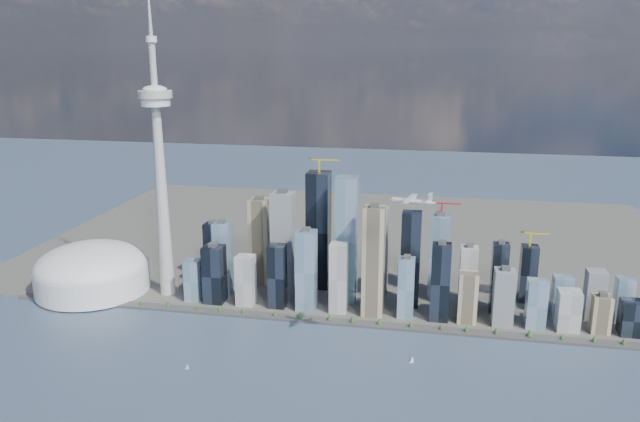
% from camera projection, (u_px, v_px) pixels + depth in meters
% --- Properties ---
extents(ground, '(4000.00, 4000.00, 0.00)m').
position_uv_depth(ground, '(290.00, 407.00, 770.60)').
color(ground, '#35435D').
rests_on(ground, ground).
extents(seawall, '(1100.00, 22.00, 4.00)m').
position_uv_depth(seawall, '(326.00, 321.00, 1007.32)').
color(seawall, '#383838').
rests_on(seawall, ground).
extents(land, '(1400.00, 900.00, 3.00)m').
position_uv_depth(land, '(361.00, 239.00, 1434.46)').
color(land, '#4C4C47').
rests_on(land, ground).
extents(shoreline_trees, '(960.53, 7.20, 8.80)m').
position_uv_depth(shoreline_trees, '(326.00, 317.00, 1005.58)').
color(shoreline_trees, '#3F2D1E').
rests_on(shoreline_trees, seawall).
extents(skyscraper_cluster, '(736.00, 142.00, 240.45)m').
position_uv_depth(skyscraper_cluster, '(370.00, 263.00, 1060.23)').
color(skyscraper_cluster, black).
rests_on(skyscraper_cluster, land).
extents(needle_tower, '(56.00, 56.00, 550.50)m').
position_uv_depth(needle_tower, '(160.00, 165.00, 1058.95)').
color(needle_tower, '#ABABA5').
rests_on(needle_tower, land).
extents(dome_stadium, '(200.00, 200.00, 86.00)m').
position_uv_depth(dome_stadium, '(92.00, 271.00, 1125.57)').
color(dome_stadium, silver).
rests_on(dome_stadium, land).
extents(airplane, '(61.00, 54.22, 14.92)m').
position_uv_depth(airplane, '(412.00, 201.00, 801.91)').
color(airplane, silver).
rests_on(airplane, ground).
extents(sailboat_west, '(6.54, 2.32, 9.04)m').
position_uv_depth(sailboat_west, '(187.00, 367.00, 861.17)').
color(sailboat_west, silver).
rests_on(sailboat_west, ground).
extents(sailboat_east, '(7.12, 4.18, 10.11)m').
position_uv_depth(sailboat_east, '(412.00, 360.00, 878.82)').
color(sailboat_east, silver).
rests_on(sailboat_east, ground).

